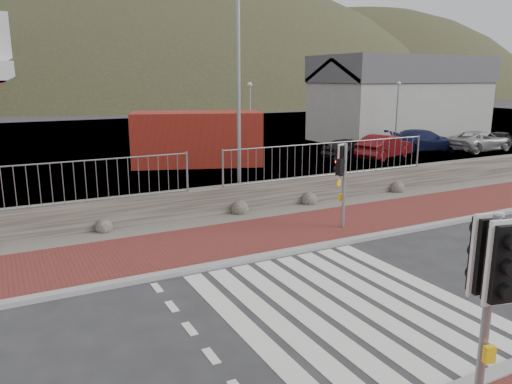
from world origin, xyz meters
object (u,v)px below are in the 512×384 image
traffic_signal_far (344,168)px  car_d (479,141)px  car_a (348,148)px  shipping_container (197,138)px  car_c (424,140)px  traffic_signal_near (491,277)px  car_e (500,140)px  car_b (384,146)px  streetlight (242,74)px

traffic_signal_far → car_d: size_ratio=0.58×
traffic_signal_far → car_a: size_ratio=0.76×
traffic_signal_far → car_d: bearing=-176.9°
shipping_container → car_c: 13.93m
traffic_signal_near → car_e: size_ratio=0.85×
traffic_signal_far → car_b: bearing=-161.4°
car_b → car_d: car_b is taller
shipping_container → car_d: (16.85, -3.40, -0.73)m
car_d → car_e: size_ratio=1.32×
shipping_container → traffic_signal_near: bearing=-81.8°
shipping_container → car_c: (13.78, -1.91, -0.68)m
car_a → car_c: size_ratio=0.74×
car_c → streetlight: bearing=129.4°
car_b → car_e: 9.07m
traffic_signal_far → car_d: (17.15, 9.13, -1.23)m
streetlight → car_b: bearing=26.1°
traffic_signal_near → car_e: (22.80, 16.84, -1.45)m
car_a → car_d: (8.72, -1.49, 0.04)m
traffic_signal_far → streetlight: 5.00m
car_e → traffic_signal_near: bearing=106.6°
car_c → car_d: size_ratio=1.03×
car_c → car_e: car_c is taller
traffic_signal_far → car_a: 13.62m
traffic_signal_near → streetlight: (2.34, 11.64, 2.45)m
traffic_signal_far → car_d: 19.47m
shipping_container → car_d: shipping_container is taller
traffic_signal_far → car_d: traffic_signal_far is taller
car_c → car_e: 5.30m
shipping_container → car_a: (8.13, -1.91, -0.76)m
car_a → car_d: car_d is taller
car_c → car_e: (5.13, -1.35, -0.09)m
traffic_signal_far → car_c: (14.09, 10.62, -1.19)m
traffic_signal_near → traffic_signal_far: 8.37m
car_b → car_e: (9.06, -0.39, -0.09)m
shipping_container → car_b: (9.85, -2.87, -0.68)m
traffic_signal_near → car_b: traffic_signal_near is taller
traffic_signal_far → shipping_container: (0.30, 12.53, -0.51)m
traffic_signal_near → car_e: traffic_signal_near is taller
car_d → car_b: bearing=82.9°
shipping_container → car_a: bearing=5.9°
car_e → car_b: bearing=67.7°
car_b → car_e: bearing=-111.2°
traffic_signal_near → car_d: (20.73, 16.70, -1.41)m
car_a → car_d: size_ratio=0.76×
traffic_signal_far → car_a: (8.43, 10.62, -1.27)m
car_d → car_c: bearing=61.3°
car_e → car_c: bearing=55.4°
car_a → car_e: 10.87m
streetlight → car_a: streetlight is taller
car_d → streetlight: bearing=102.6°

